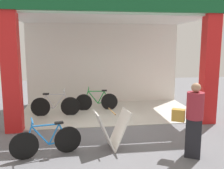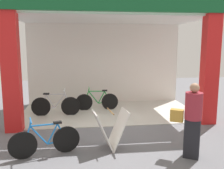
# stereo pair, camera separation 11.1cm
# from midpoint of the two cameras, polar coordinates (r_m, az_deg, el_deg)

# --- Properties ---
(ground_plane) EXTENTS (20.45, 20.45, 0.00)m
(ground_plane) POSITION_cam_midpoint_polar(r_m,az_deg,el_deg) (7.48, 1.22, -9.71)
(ground_plane) COLOR slate
(ground_plane) RESTS_ON ground
(shop_facade) EXTENTS (6.43, 3.51, 4.01)m
(shop_facade) POSITION_cam_midpoint_polar(r_m,az_deg,el_deg) (8.78, -0.39, 7.51)
(shop_facade) COLOR beige
(shop_facade) RESTS_ON ground
(bicycle_inside_0) EXTENTS (1.66, 0.45, 0.91)m
(bicycle_inside_0) POSITION_cam_midpoint_polar(r_m,az_deg,el_deg) (8.69, -12.55, -4.75)
(bicycle_inside_0) COLOR black
(bicycle_inside_0) RESTS_ON ground
(bicycle_inside_1) EXTENTS (1.58, 0.43, 0.87)m
(bicycle_inside_1) POSITION_cam_midpoint_polar(r_m,az_deg,el_deg) (9.21, -3.11, -3.85)
(bicycle_inside_1) COLOR black
(bicycle_inside_1) RESTS_ON ground
(bicycle_parked_0) EXTENTS (1.50, 0.49, 0.85)m
(bicycle_parked_0) POSITION_cam_midpoint_polar(r_m,az_deg,el_deg) (5.73, -14.59, -12.48)
(bicycle_parked_0) COLOR black
(bicycle_parked_0) RESTS_ON ground
(sandwich_board_sign) EXTENTS (0.86, 0.69, 0.92)m
(sandwich_board_sign) POSITION_cam_midpoint_polar(r_m,az_deg,el_deg) (5.88, 0.19, -10.38)
(sandwich_board_sign) COLOR silver
(sandwich_board_sign) RESTS_ON ground
(pedestrian_1) EXTENTS (0.70, 0.55, 1.64)m
(pedestrian_1) POSITION_cam_midpoint_polar(r_m,az_deg,el_deg) (5.59, 18.50, -7.64)
(pedestrian_1) COLOR black
(pedestrian_1) RESTS_ON ground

